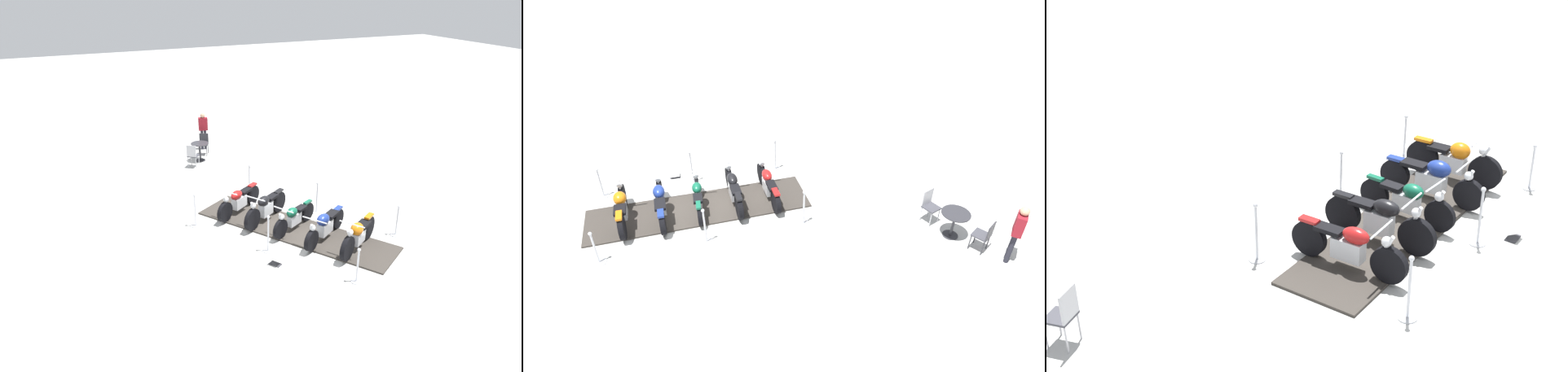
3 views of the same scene
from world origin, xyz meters
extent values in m
plane|color=silver|center=(0.00, 0.00, 0.00)|extent=(80.00, 80.00, 0.00)
cube|color=#38332D|center=(0.00, 0.00, 0.03)|extent=(6.28, 4.78, 0.05)
cylinder|color=black|center=(-1.34, -1.78, 0.38)|extent=(0.47, 0.62, 0.66)
cylinder|color=black|center=(-2.21, -0.46, 0.38)|extent=(0.47, 0.62, 0.66)
cube|color=silver|center=(-1.78, -1.12, 0.42)|extent=(0.52, 0.61, 0.38)
ellipsoid|color=#AD1919|center=(-1.70, -1.24, 0.73)|extent=(0.51, 0.57, 0.28)
cube|color=black|center=(-1.98, -0.80, 0.69)|extent=(0.49, 0.57, 0.08)
cube|color=#AD1919|center=(-2.21, -0.46, 0.74)|extent=(0.33, 0.39, 0.06)
cylinder|color=silver|center=(-1.39, -1.70, 0.66)|extent=(0.23, 0.30, 0.56)
cylinder|color=silver|center=(-1.44, -1.63, 1.00)|extent=(0.63, 0.43, 0.04)
sphere|color=silver|center=(-1.38, -1.71, 0.80)|extent=(0.18, 0.18, 0.18)
cylinder|color=black|center=(-0.48, -1.20, 0.40)|extent=(0.49, 0.67, 0.71)
cylinder|color=black|center=(-1.30, 0.08, 0.40)|extent=(0.49, 0.67, 0.71)
cube|color=silver|center=(-0.89, -0.56, 0.45)|extent=(0.48, 0.57, 0.42)
ellipsoid|color=black|center=(-0.82, -0.67, 0.79)|extent=(0.53, 0.60, 0.30)
cube|color=black|center=(-1.08, -0.26, 0.74)|extent=(0.48, 0.55, 0.08)
cube|color=black|center=(-1.30, 0.08, 0.79)|extent=(0.34, 0.41, 0.06)
cylinder|color=silver|center=(-0.52, -1.14, 0.70)|extent=(0.21, 0.28, 0.60)
cylinder|color=silver|center=(-0.56, -1.07, 1.06)|extent=(0.64, 0.42, 0.04)
sphere|color=silver|center=(-0.51, -1.16, 0.86)|extent=(0.18, 0.18, 0.18)
cylinder|color=black|center=(0.34, -0.64, 0.36)|extent=(0.38, 0.60, 0.62)
cylinder|color=black|center=(-0.34, 0.64, 0.36)|extent=(0.38, 0.60, 0.62)
cube|color=silver|center=(0.00, 0.00, 0.39)|extent=(0.42, 0.56, 0.34)
ellipsoid|color=#0F5138|center=(0.06, -0.12, 0.68)|extent=(0.45, 0.51, 0.28)
cube|color=black|center=(-0.16, 0.30, 0.64)|extent=(0.42, 0.49, 0.08)
cube|color=#0F5138|center=(-0.34, 0.64, 0.70)|extent=(0.27, 0.36, 0.06)
cylinder|color=silver|center=(0.31, -0.58, 0.62)|extent=(0.19, 0.28, 0.53)
cylinder|color=silver|center=(0.27, -0.51, 0.95)|extent=(0.63, 0.36, 0.04)
sphere|color=silver|center=(0.32, -0.60, 0.75)|extent=(0.18, 0.18, 0.18)
cylinder|color=black|center=(1.32, -0.14, 0.37)|extent=(0.45, 0.61, 0.63)
cylinder|color=black|center=(0.46, 1.26, 0.37)|extent=(0.45, 0.61, 0.63)
cube|color=silver|center=(0.89, 0.56, 0.42)|extent=(0.53, 0.64, 0.39)
ellipsoid|color=navy|center=(0.97, 0.43, 0.75)|extent=(0.54, 0.60, 0.33)
cube|color=black|center=(0.68, 0.89, 0.70)|extent=(0.53, 0.60, 0.08)
cube|color=navy|center=(0.46, 1.26, 0.71)|extent=(0.32, 0.38, 0.06)
cylinder|color=silver|center=(1.28, -0.08, 0.64)|extent=(0.20, 0.27, 0.54)
cylinder|color=silver|center=(1.24, -0.02, 0.96)|extent=(0.68, 0.43, 0.04)
sphere|color=silver|center=(1.30, -0.11, 0.76)|extent=(0.18, 0.18, 0.18)
cylinder|color=black|center=(2.16, 0.51, 0.41)|extent=(0.49, 0.68, 0.71)
cylinder|color=black|center=(1.40, 1.73, 0.41)|extent=(0.49, 0.68, 0.71)
cube|color=silver|center=(1.78, 1.12, 0.43)|extent=(0.48, 0.57, 0.36)
ellipsoid|color=#D16B0F|center=(1.85, 1.01, 0.76)|extent=(0.53, 0.56, 0.35)
cube|color=black|center=(1.59, 1.41, 0.70)|extent=(0.51, 0.55, 0.08)
cube|color=#D16B0F|center=(1.40, 1.73, 0.80)|extent=(0.34, 0.42, 0.06)
cylinder|color=silver|center=(2.10, 0.59, 0.71)|extent=(0.25, 0.34, 0.60)
cylinder|color=silver|center=(2.05, 0.68, 1.08)|extent=(0.65, 0.42, 0.04)
sphere|color=silver|center=(2.10, 0.59, 0.88)|extent=(0.18, 0.18, 0.18)
cylinder|color=silver|center=(-1.51, -2.70, 0.01)|extent=(0.32, 0.32, 0.03)
cylinder|color=silver|center=(-1.51, -2.70, 0.54)|extent=(0.05, 0.05, 1.02)
sphere|color=silver|center=(-1.51, -2.70, 1.08)|extent=(0.09, 0.09, 0.09)
cylinder|color=silver|center=(3.09, 0.20, 0.01)|extent=(0.29, 0.29, 0.03)
cylinder|color=silver|center=(3.09, 0.20, 0.48)|extent=(0.05, 0.05, 0.91)
sphere|color=silver|center=(3.09, 0.20, 0.97)|extent=(0.09, 0.09, 0.09)
cylinder|color=silver|center=(-0.79, 1.25, 0.01)|extent=(0.33, 0.33, 0.03)
cylinder|color=silver|center=(-0.79, 1.25, 0.53)|extent=(0.05, 0.05, 1.00)
sphere|color=silver|center=(-0.79, 1.25, 1.06)|extent=(0.09, 0.09, 0.09)
cylinder|color=silver|center=(0.79, -1.25, 0.01)|extent=(0.31, 0.31, 0.03)
cylinder|color=silver|center=(0.79, -1.25, 0.55)|extent=(0.05, 0.05, 1.04)
sphere|color=silver|center=(0.79, -1.25, 1.10)|extent=(0.09, 0.09, 0.09)
cylinder|color=silver|center=(1.51, 2.70, 0.01)|extent=(0.35, 0.35, 0.03)
cylinder|color=silver|center=(1.51, 2.70, 0.48)|extent=(0.05, 0.05, 0.90)
sphere|color=silver|center=(1.51, 2.70, 0.96)|extent=(0.09, 0.09, 0.09)
cylinder|color=silver|center=(-3.09, -0.20, 0.01)|extent=(0.31, 0.31, 0.03)
cylinder|color=silver|center=(-3.09, -0.20, 0.54)|extent=(0.05, 0.05, 1.02)
sphere|color=silver|center=(-3.09, -0.20, 1.09)|extent=(0.09, 0.09, 0.09)
cube|color=#333338|center=(1.50, -1.36, 0.01)|extent=(0.38, 0.34, 0.02)
cube|color=white|center=(1.50, -1.36, 0.15)|extent=(0.39, 0.38, 0.15)
cylinder|color=#B7B7BC|center=(-6.49, -1.03, 0.23)|extent=(0.03, 0.03, 0.47)
cylinder|color=#B7B7BC|center=(-6.44, -1.51, 0.23)|extent=(0.03, 0.03, 0.47)
cylinder|color=#B7B7BC|center=(-6.23, -1.25, 0.23)|extent=(0.03, 0.03, 0.47)
cube|color=#3F3F47|center=(-6.47, -1.27, 0.49)|extent=(0.56, 0.56, 0.04)
cube|color=#B7B7BC|center=(-6.33, -1.39, 0.74)|extent=(0.28, 0.33, 0.47)
camera|label=1|loc=(11.61, -6.30, 7.33)|focal=33.27mm
camera|label=2|loc=(-5.15, 9.10, 7.93)|focal=30.18mm
camera|label=3|loc=(-6.54, -10.57, 6.88)|focal=50.35mm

